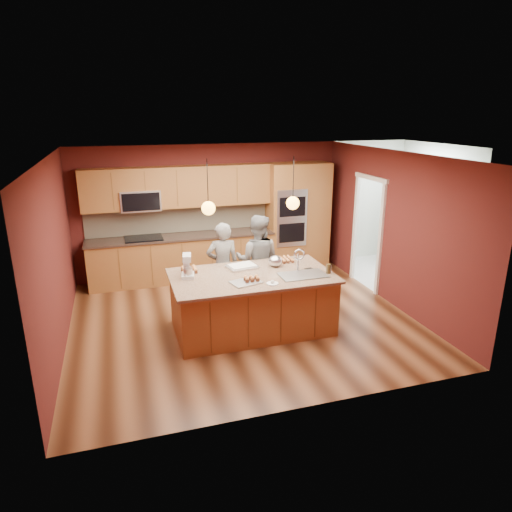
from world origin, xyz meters
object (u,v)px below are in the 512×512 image
object	(u,v)px
stand_mixer	(187,267)
mixing_bowl	(275,261)
island	(253,301)
person_right	(257,260)
person_left	(223,266)

from	to	relation	value
stand_mixer	mixing_bowl	size ratio (longest dim) A/B	1.61
island	mixing_bowl	world-z (taller)	island
person_right	mixing_bowl	world-z (taller)	person_right
mixing_bowl	island	bearing A→B (deg)	-148.82
person_right	mixing_bowl	xyz separation A→B (m)	(0.09, -0.67, 0.19)
island	person_right	bearing A→B (deg)	68.76
island	person_left	bearing A→B (deg)	105.08
person_right	stand_mixer	size ratio (longest dim) A/B	4.57
island	stand_mixer	size ratio (longest dim) A/B	6.98
stand_mixer	person_left	bearing A→B (deg)	55.90
person_left	person_right	distance (m)	0.63
person_left	mixing_bowl	world-z (taller)	person_left
person_right	mixing_bowl	size ratio (longest dim) A/B	7.34
island	person_left	size ratio (longest dim) A/B	1.62
person_right	island	bearing A→B (deg)	92.84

